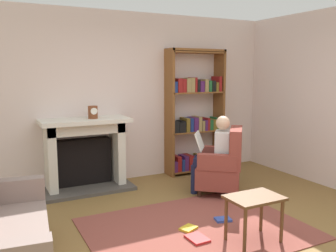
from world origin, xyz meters
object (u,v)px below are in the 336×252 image
(bookshelf, at_px, (195,116))
(armchair_reading, at_px, (223,165))
(fireplace, at_px, (85,152))
(side_table, at_px, (254,204))
(mantel_clock, at_px, (93,112))
(seated_reader, at_px, (215,151))

(bookshelf, distance_m, armchair_reading, 1.33)
(fireplace, distance_m, side_table, 2.77)
(armchair_reading, bearing_deg, side_table, 15.49)
(bookshelf, distance_m, side_table, 2.77)
(bookshelf, xyz_separation_m, armchair_reading, (-0.23, -1.18, -0.57))
(mantel_clock, distance_m, side_table, 2.74)
(bookshelf, bearing_deg, mantel_clock, -175.75)
(fireplace, height_order, mantel_clock, mantel_clock)
(armchair_reading, bearing_deg, seated_reader, -90.00)
(fireplace, bearing_deg, bookshelf, 1.08)
(seated_reader, bearing_deg, mantel_clock, -83.67)
(bookshelf, height_order, side_table, bookshelf)
(fireplace, distance_m, bookshelf, 1.99)
(fireplace, distance_m, armchair_reading, 2.06)
(mantel_clock, height_order, seated_reader, mantel_clock)
(seated_reader, distance_m, side_table, 1.57)
(side_table, bearing_deg, seated_reader, 70.64)
(mantel_clock, bearing_deg, side_table, -67.84)
(armchair_reading, xyz_separation_m, side_table, (-0.61, -1.39, -0.01))
(seated_reader, bearing_deg, bookshelf, -157.19)
(fireplace, xyz_separation_m, seated_reader, (1.62, -1.07, 0.05))
(bookshelf, distance_m, seated_reader, 1.21)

